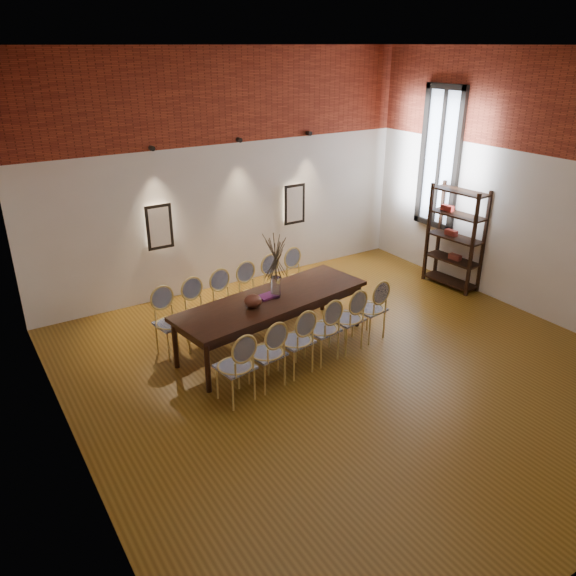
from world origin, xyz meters
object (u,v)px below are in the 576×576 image
bowl (253,301)px  dining_table (273,322)px  chair_near_f (369,309)px  chair_far_e (278,287)px  vase (275,287)px  chair_far_d (254,295)px  chair_far_f (301,279)px  chair_far_a (171,323)px  chair_far_b (201,313)px  chair_near_a (235,366)px  shelving_rack (455,238)px  chair_near_b (266,353)px  chair_near_c (295,341)px  book (267,296)px  chair_near_e (346,319)px  chair_near_d (322,329)px  chair_far_c (228,304)px

bowl → dining_table: bearing=16.1°
chair_near_f → bowl: chair_near_f is taller
chair_far_e → vase: vase is taller
dining_table → chair_near_f: chair_near_f is taller
chair_far_d → chair_far_f: bearing=180.0°
chair_far_a → chair_far_b: size_ratio=1.00×
chair_near_a → shelving_rack: size_ratio=0.52×
chair_far_a → chair_near_f: bearing=148.3°
chair_near_b → chair_far_f: same height
chair_near_c → chair_far_d: bearing=72.1°
vase → book: 0.18m
chair_near_e → vase: 1.09m
chair_near_c → chair_far_b: bearing=107.9°
chair_near_a → chair_near_e: (1.91, 0.29, 0.00)m
chair_near_b → chair_near_d: bearing=-0.0°
chair_near_c → chair_far_a: size_ratio=1.00×
chair_near_f → chair_far_a: size_ratio=1.00×
chair_near_f → bowl: (-1.68, 0.45, 0.37)m
chair_far_b → bowl: 0.94m
chair_near_b → bowl: chair_near_b is taller
chair_near_e → chair_far_b: 2.08m
chair_near_c → chair_near_d: bearing=-0.0°
chair_near_c → book: 0.89m
chair_far_c → chair_near_f: bearing=134.2°
chair_near_b → shelving_rack: 4.58m
chair_far_b → chair_near_b: bearing=90.0°
book → chair_near_e: bearing=-38.0°
chair_far_a → chair_far_e: 1.93m
chair_near_d → chair_far_b: size_ratio=1.00×
bowl → chair_far_c: bearing=88.5°
chair_near_a → chair_near_f: size_ratio=1.00×
chair_far_c → chair_far_d: size_ratio=1.00×
chair_far_c → book: size_ratio=3.62×
chair_far_a → chair_far_c: same height
chair_far_f → shelving_rack: (2.76, -0.73, 0.43)m
chair_near_a → shelving_rack: bearing=4.0°
chair_near_e → vase: size_ratio=3.13×
chair_near_c → chair_far_b: size_ratio=1.00×
chair_far_a → shelving_rack: bearing=167.2°
chair_far_f → vase: 1.44m
chair_near_e → book: 1.16m
chair_far_a → book: (1.25, -0.49, 0.30)m
dining_table → chair_far_e: (0.60, 0.85, 0.09)m
chair_far_a → dining_table: bearing=148.3°
chair_near_c → shelving_rack: 4.10m
vase → bowl: (-0.42, -0.12, -0.06)m
chair_near_e → chair_far_b: (-1.66, 1.25, 0.00)m
chair_far_f → book: size_ratio=3.62×
chair_far_e → chair_near_a: bearing=37.7°
chair_near_d → chair_far_f: same height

